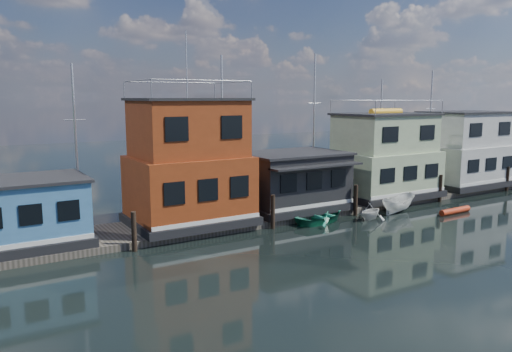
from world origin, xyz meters
TOP-DOWN VIEW (x-y plane):
  - ground at (0.00, 0.00)m, footprint 160.00×160.00m
  - dock at (0.00, 12.00)m, footprint 48.00×5.00m
  - houseboat_blue at (-18.00, 12.00)m, footprint 6.40×4.90m
  - houseboat_red at (-8.50, 12.00)m, footprint 7.40×5.90m
  - houseboat_dark at (-0.50, 11.98)m, footprint 7.40×6.10m
  - houseboat_green at (8.50, 12.00)m, footprint 8.40×5.90m
  - houseboat_white at (18.50, 12.00)m, footprint 8.40×5.90m
  - pilings at (-0.33, 9.20)m, footprint 42.28×0.28m
  - background_masts at (4.76, 18.00)m, footprint 36.40×0.16m
  - dinghy_teal at (-0.25, 8.94)m, footprint 4.48×3.54m
  - red_kayak at (9.52, 5.87)m, footprint 3.02×0.52m
  - dinghy_white at (3.08, 7.79)m, footprint 2.71×2.48m
  - motorboat at (6.25, 8.23)m, footprint 3.62×1.86m

SIDE VIEW (x-z plane):
  - ground at x=0.00m, z-range 0.00..0.00m
  - dock at x=0.00m, z-range 0.00..0.40m
  - red_kayak at x=9.52m, z-range 0.00..0.44m
  - dinghy_teal at x=-0.25m, z-range 0.00..0.84m
  - dinghy_white at x=3.08m, z-range 0.00..1.20m
  - motorboat at x=6.25m, z-range 0.00..1.33m
  - pilings at x=-0.33m, z-range 0.00..2.20m
  - houseboat_blue at x=-18.00m, z-range 0.38..4.04m
  - houseboat_dark at x=-0.50m, z-range 0.39..4.45m
  - houseboat_white at x=18.50m, z-range 0.21..6.87m
  - houseboat_green at x=8.50m, z-range 0.03..7.06m
  - houseboat_red at x=-8.50m, z-range -1.83..10.03m
  - background_masts at x=4.76m, z-range -0.45..11.55m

